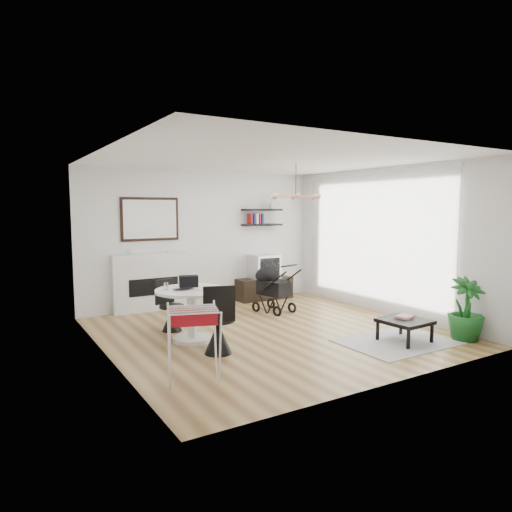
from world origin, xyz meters
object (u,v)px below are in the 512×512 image
coffee_table (405,322)px  tv_console (264,288)px  drying_rack (194,344)px  stroller (272,290)px  crt_tv (264,266)px  dining_table (192,307)px  fireplace (152,275)px  potted_plant (466,309)px

coffee_table → tv_console: bearing=91.1°
coffee_table → drying_rack: bearing=177.9°
tv_console → stroller: stroller is taller
crt_tv → drying_rack: size_ratio=0.67×
crt_tv → dining_table: crt_tv is taller
crt_tv → stroller: bearing=-114.5°
tv_console → coffee_table: bearing=-88.9°
crt_tv → stroller: size_ratio=0.62×
tv_console → drying_rack: (-3.21, -3.63, 0.22)m
fireplace → coffee_table: 4.65m
drying_rack → stroller: 3.72m
drying_rack → potted_plant: size_ratio=0.92×
stroller → drying_rack: bearing=-151.2°
fireplace → crt_tv: size_ratio=3.72×
fireplace → coffee_table: size_ratio=3.22×
crt_tv → drying_rack: bearing=-131.4°
crt_tv → dining_table: bearing=-140.7°
drying_rack → potted_plant: 4.17m
fireplace → dining_table: bearing=-93.9°
dining_table → drying_rack: (-0.63, -1.53, -0.06)m
crt_tv → drying_rack: crt_tv is taller
stroller → coffee_table: 2.74m
stroller → potted_plant: 3.38m
tv_console → drying_rack: 4.85m
tv_console → coffee_table: size_ratio=1.83×
dining_table → potted_plant: potted_plant is taller
stroller → coffee_table: (0.58, -2.67, -0.11)m
coffee_table → potted_plant: 0.96m
crt_tv → coffee_table: crt_tv is taller
dining_table → potted_plant: size_ratio=1.14×
dining_table → coffee_table: bearing=-32.0°
tv_console → potted_plant: (0.93, -4.14, 0.24)m
drying_rack → coffee_table: drying_rack is taller
drying_rack → stroller: (2.70, 2.55, -0.05)m
stroller → crt_tv: bearing=51.0°
crt_tv → stroller: (-0.49, -1.08, -0.31)m
dining_table → coffee_table: dining_table is taller
tv_console → potted_plant: 4.25m
fireplace → crt_tv: (2.41, -0.15, 0.03)m
dining_table → stroller: stroller is taller
crt_tv → dining_table: 3.31m
crt_tv → potted_plant: 4.25m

